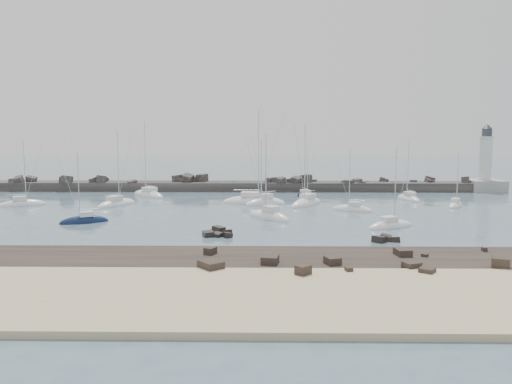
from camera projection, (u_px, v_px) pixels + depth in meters
The scene contains 20 objects.
ground at pixel (258, 222), 67.61m from camera, with size 400.00×400.00×0.00m, color #486371.
sand_strip at pixel (253, 301), 35.83m from camera, with size 140.00×14.00×1.00m, color #C7B68A.
rock_shelf at pixel (259, 264), 45.72m from camera, with size 140.00×12.62×1.77m.
rock_cluster_near at pixel (218, 234), 59.06m from camera, with size 3.76×4.36×1.37m.
rock_cluster_far at pixel (386, 240), 55.99m from camera, with size 3.46×3.89×1.32m.
breakwater at pixel (222, 189), 105.40m from camera, with size 115.00×6.96×5.18m.
lighthouse at pixel (485, 176), 104.25m from camera, with size 7.00×7.00×14.60m.
sailboat_0 at pixel (23, 205), 82.97m from camera, with size 7.65×5.63×11.96m.
sailboat_1 at pixel (148, 195), 95.71m from camera, with size 8.85×9.17×15.30m.
sailboat_2 at pixel (84, 222), 67.17m from camera, with size 6.58×4.60×10.32m.
sailboat_3 at pixel (116, 204), 83.43m from camera, with size 6.13×8.83×13.51m.
sailboat_4 at pixel (253, 202), 85.82m from camera, with size 11.14×4.42×17.09m.
sailboat_5 at pixel (269, 217), 70.53m from camera, with size 7.14×7.70×12.96m.
sailboat_6 at pixel (307, 204), 83.91m from camera, with size 7.39×9.24×14.61m.
sailboat_7 at pixel (391, 226), 63.81m from camera, with size 7.23×5.25×11.22m.
sailboat_8 at pixel (306, 197), 93.64m from camera, with size 4.22×7.34×11.16m.
sailboat_9 at pixel (352, 210), 77.53m from camera, with size 6.78×4.58×10.49m.
sailboat_10 at pixel (409, 199), 90.35m from camera, with size 3.70×7.75×11.84m.
sailboat_12 at pixel (455, 206), 81.98m from camera, with size 4.74×5.99×9.62m.
sailboat_13 at pixel (264, 203), 84.51m from camera, with size 7.40×6.16×12.08m.
Camera 1 is at (0.76, -66.67, 11.95)m, focal length 35.00 mm.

